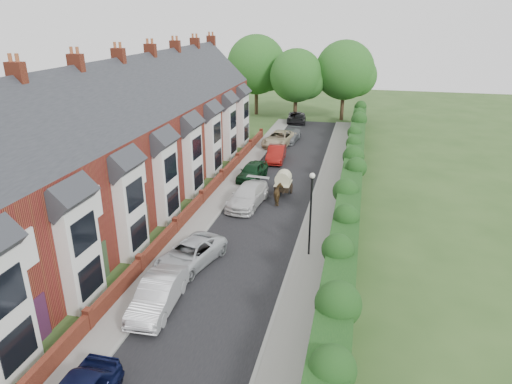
% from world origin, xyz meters
% --- Properties ---
extents(ground, '(140.00, 140.00, 0.00)m').
position_xyz_m(ground, '(0.00, 0.00, 0.00)').
color(ground, '#2D4C1E').
rests_on(ground, ground).
extents(road, '(6.00, 58.00, 0.02)m').
position_xyz_m(road, '(-0.50, 11.00, 0.01)').
color(road, black).
rests_on(road, ground).
extents(pavement_hedge_side, '(2.20, 58.00, 0.12)m').
position_xyz_m(pavement_hedge_side, '(3.60, 11.00, 0.06)').
color(pavement_hedge_side, gray).
rests_on(pavement_hedge_side, ground).
extents(pavement_house_side, '(1.70, 58.00, 0.12)m').
position_xyz_m(pavement_house_side, '(-4.35, 11.00, 0.06)').
color(pavement_house_side, gray).
rests_on(pavement_house_side, ground).
extents(kerb_hedge_side, '(0.18, 58.00, 0.13)m').
position_xyz_m(kerb_hedge_side, '(2.55, 11.00, 0.07)').
color(kerb_hedge_side, gray).
rests_on(kerb_hedge_side, ground).
extents(kerb_house_side, '(0.18, 58.00, 0.13)m').
position_xyz_m(kerb_house_side, '(-3.55, 11.00, 0.07)').
color(kerb_house_side, gray).
rests_on(kerb_house_side, ground).
extents(hedge, '(2.10, 58.00, 2.85)m').
position_xyz_m(hedge, '(5.40, 11.00, 1.60)').
color(hedge, black).
rests_on(hedge, ground).
extents(terrace_row, '(9.05, 40.50, 11.50)m').
position_xyz_m(terrace_row, '(-10.87, 9.98, 4.47)').
color(terrace_row, maroon).
rests_on(terrace_row, ground).
extents(garden_wall_row, '(0.35, 40.35, 1.10)m').
position_xyz_m(garden_wall_row, '(-5.35, 10.00, 0.46)').
color(garden_wall_row, maroon).
rests_on(garden_wall_row, ground).
extents(lamppost, '(0.32, 0.32, 5.16)m').
position_xyz_m(lamppost, '(3.40, 4.00, 3.30)').
color(lamppost, black).
rests_on(lamppost, ground).
extents(tree_far_left, '(7.14, 6.80, 9.29)m').
position_xyz_m(tree_far_left, '(-2.65, 40.08, 5.71)').
color(tree_far_left, '#332316').
rests_on(tree_far_left, ground).
extents(tree_far_right, '(7.98, 7.60, 10.31)m').
position_xyz_m(tree_far_right, '(3.39, 42.08, 6.31)').
color(tree_far_right, '#332316').
rests_on(tree_far_right, ground).
extents(tree_far_back, '(8.40, 8.00, 10.82)m').
position_xyz_m(tree_far_back, '(-8.59, 43.08, 6.62)').
color(tree_far_back, '#332316').
rests_on(tree_far_back, ground).
extents(car_silver_a, '(1.88, 4.73, 1.53)m').
position_xyz_m(car_silver_a, '(-3.00, -2.77, 0.77)').
color(car_silver_a, '#B5B5BA').
rests_on(car_silver_a, ground).
extents(car_silver_b, '(3.48, 5.38, 1.38)m').
position_xyz_m(car_silver_b, '(-3.00, 1.40, 0.69)').
color(car_silver_b, silver).
rests_on(car_silver_b, ground).
extents(car_white, '(2.59, 5.39, 1.51)m').
position_xyz_m(car_white, '(-1.98, 10.60, 0.76)').
color(car_white, silver).
rests_on(car_white, ground).
extents(car_green, '(2.23, 4.49, 1.47)m').
position_xyz_m(car_green, '(-3.00, 16.20, 0.74)').
color(car_green, black).
rests_on(car_green, ground).
extents(car_red, '(1.90, 4.59, 1.48)m').
position_xyz_m(car_red, '(-2.02, 21.80, 0.74)').
color(car_red, maroon).
rests_on(car_red, ground).
extents(car_beige, '(3.36, 5.84, 1.53)m').
position_xyz_m(car_beige, '(-2.77, 27.40, 0.77)').
color(car_beige, tan).
rests_on(car_beige, ground).
extents(car_grey, '(2.24, 4.69, 1.32)m').
position_xyz_m(car_grey, '(-1.93, 29.40, 0.66)').
color(car_grey, slate).
rests_on(car_grey, ground).
extents(car_black, '(1.91, 3.96, 1.30)m').
position_xyz_m(car_black, '(-2.16, 38.60, 0.65)').
color(car_black, black).
rests_on(car_black, ground).
extents(horse, '(1.15, 1.82, 1.42)m').
position_xyz_m(horse, '(0.21, 11.36, 0.71)').
color(horse, '#4D371C').
rests_on(horse, ground).
extents(horse_cart, '(1.25, 2.77, 2.00)m').
position_xyz_m(horse_cart, '(0.21, 13.18, 1.14)').
color(horse_cart, black).
rests_on(horse_cart, ground).
extents(car_extra_far, '(2.57, 4.87, 1.31)m').
position_xyz_m(car_extra_far, '(-2.70, 38.86, 0.65)').
color(car_extra_far, black).
rests_on(car_extra_far, ground).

